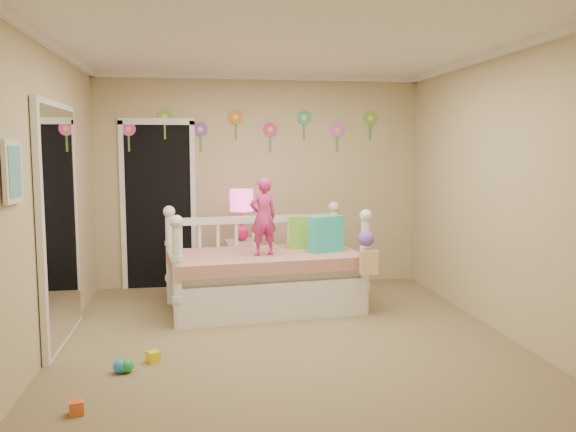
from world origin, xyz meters
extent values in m
cube|color=#7F684C|center=(0.00, 0.00, 0.00)|extent=(4.00, 4.50, 0.01)
cube|color=white|center=(0.00, 0.00, 2.60)|extent=(4.00, 4.50, 0.01)
cube|color=tan|center=(0.00, 2.25, 1.30)|extent=(4.00, 0.01, 2.60)
cube|color=tan|center=(-2.00, 0.00, 1.30)|extent=(0.01, 4.50, 2.60)
cube|color=tan|center=(2.00, 0.00, 1.30)|extent=(0.01, 4.50, 2.60)
cube|color=#27C4B7|center=(0.58, 1.04, 0.80)|extent=(0.40, 0.28, 0.38)
cube|color=#72CD3E|center=(0.40, 1.29, 0.79)|extent=(0.39, 0.19, 0.36)
imported|color=#CB2E7A|center=(-0.11, 0.92, 1.01)|extent=(0.33, 0.27, 0.80)
cube|color=white|center=(-0.27, 1.80, 0.32)|extent=(0.41, 0.33, 0.63)
sphere|color=#EC1F6F|center=(-0.27, 1.80, 0.71)|extent=(0.16, 0.16, 0.16)
cylinder|color=#EC1F6F|center=(-0.27, 1.80, 0.89)|extent=(0.03, 0.03, 0.35)
cylinder|color=#FA4B9C|center=(-0.27, 1.80, 1.11)|extent=(0.27, 0.27, 0.26)
cube|color=black|center=(-1.25, 2.23, 1.03)|extent=(0.90, 0.04, 2.07)
cube|color=white|center=(-1.96, 0.30, 1.05)|extent=(0.07, 1.30, 2.10)
cube|color=white|center=(-1.97, -0.90, 1.55)|extent=(0.05, 0.34, 0.42)
camera|label=1|loc=(-0.74, -5.00, 1.70)|focal=36.48mm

